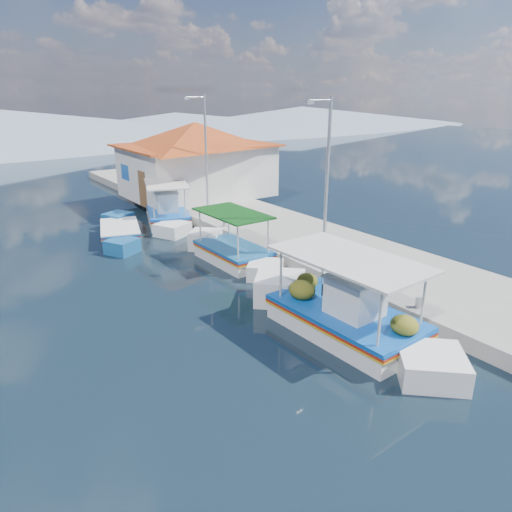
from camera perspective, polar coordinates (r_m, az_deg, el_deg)
ground at (r=14.69m, az=0.21°, el=-7.59°), size 160.00×160.00×0.00m
quay at (r=22.38m, az=3.51°, el=2.74°), size 5.00×44.00×0.50m
bollards at (r=20.47m, az=0.27°, el=2.34°), size 0.20×17.20×0.30m
main_caique at (r=13.92m, az=10.54°, el=-7.25°), size 2.48×7.94×2.61m
caique_green_canopy at (r=19.36m, az=-2.89°, el=0.34°), size 1.93×6.19×2.31m
caique_blue_hull at (r=23.14m, az=-16.24°, el=2.61°), size 2.82×5.46×1.02m
caique_far at (r=25.50m, az=-10.75°, el=4.97°), size 3.50×6.42×2.39m
harbor_building at (r=29.38m, az=-7.22°, el=11.69°), size 10.49×10.49×4.40m
lamp_post_near at (r=17.74m, az=8.43°, el=10.08°), size 1.21×0.14×6.00m
lamp_post_far at (r=24.96m, az=-6.29°, el=12.85°), size 1.21×0.14×6.00m
mountain_ridge at (r=68.27m, az=-24.20°, el=13.96°), size 171.40×96.00×5.50m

